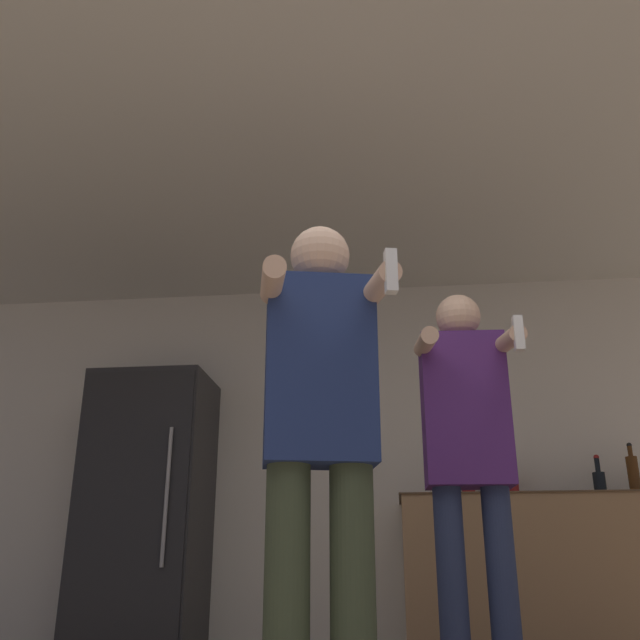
% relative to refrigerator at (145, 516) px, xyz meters
% --- Properties ---
extents(wall_back, '(7.00, 0.06, 2.55)m').
position_rel_refrigerator_xyz_m(wall_back, '(1.39, 0.34, 0.37)').
color(wall_back, silver).
rests_on(wall_back, ground_plane).
extents(ceiling_slab, '(7.00, 3.87, 0.05)m').
position_rel_refrigerator_xyz_m(ceiling_slab, '(1.39, -1.36, 1.67)').
color(ceiling_slab, silver).
rests_on(ceiling_slab, wall_back).
extents(refrigerator, '(0.75, 0.65, 1.82)m').
position_rel_refrigerator_xyz_m(refrigerator, '(0.00, 0.00, 0.00)').
color(refrigerator, '#262628').
rests_on(refrigerator, ground_plane).
extents(counter, '(1.69, 0.63, 1.00)m').
position_rel_refrigerator_xyz_m(counter, '(2.47, 0.01, -0.41)').
color(counter, '#997551').
rests_on(counter, ground_plane).
extents(bottle_red_label, '(0.09, 0.09, 0.30)m').
position_rel_refrigerator_xyz_m(bottle_red_label, '(2.24, 0.08, 0.20)').
color(bottle_red_label, silver).
rests_on(bottle_red_label, counter).
extents(bottle_clear_vodka, '(0.07, 0.07, 0.33)m').
position_rel_refrigerator_xyz_m(bottle_clear_vodka, '(3.07, 0.08, 0.23)').
color(bottle_clear_vodka, '#563314').
rests_on(bottle_clear_vodka, counter).
extents(bottle_green_wine, '(0.08, 0.08, 0.33)m').
position_rel_refrigerator_xyz_m(bottle_green_wine, '(2.33, 0.08, 0.23)').
color(bottle_green_wine, maroon).
rests_on(bottle_green_wine, counter).
extents(bottle_dark_rum, '(0.08, 0.08, 0.26)m').
position_rel_refrigerator_xyz_m(bottle_dark_rum, '(2.86, 0.08, 0.19)').
color(bottle_dark_rum, black).
rests_on(bottle_dark_rum, counter).
extents(bottle_brown_liquor, '(0.08, 0.08, 0.29)m').
position_rel_refrigerator_xyz_m(bottle_brown_liquor, '(2.06, 0.08, 0.20)').
color(bottle_brown_liquor, maroon).
rests_on(bottle_brown_liquor, counter).
extents(person_woman_foreground, '(0.50, 0.57, 1.73)m').
position_rel_refrigerator_xyz_m(person_woman_foreground, '(1.37, -2.23, 0.06)').
color(person_woman_foreground, '#38422D').
rests_on(person_woman_foreground, ground_plane).
extents(person_man_side, '(0.43, 0.52, 1.74)m').
position_rel_refrigerator_xyz_m(person_man_side, '(1.92, -1.49, 0.13)').
color(person_man_side, navy).
rests_on(person_man_side, ground_plane).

